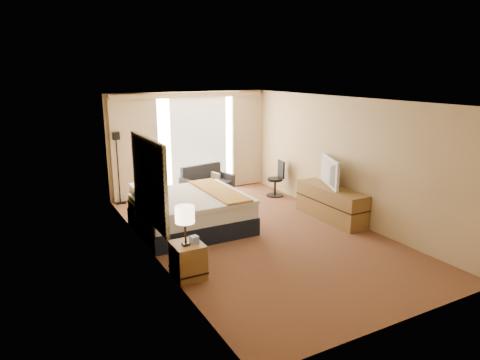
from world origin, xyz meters
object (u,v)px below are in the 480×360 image
nightstand_right (143,214)px  floor_lamp (117,153)px  lamp_left (185,215)px  nightstand_left (188,260)px  lamp_right (143,178)px  media_dresser (331,203)px  desk_chair (277,180)px  bed (190,212)px  television (325,172)px  loveseat (207,186)px

nightstand_right → floor_lamp: floor_lamp is taller
lamp_left → floor_lamp: bearing=89.8°
nightstand_left → lamp_left: size_ratio=0.89×
nightstand_right → lamp_right: (0.04, -0.06, 0.78)m
media_dresser → lamp_right: size_ratio=2.77×
media_dresser → desk_chair: desk_chair is taller
nightstand_left → bed: size_ratio=0.26×
desk_chair → television: size_ratio=0.84×
nightstand_left → television: size_ratio=0.51×
nightstand_left → loveseat: loveseat is taller
desk_chair → loveseat: bearing=163.8°
lamp_left → bed: bearing=66.4°
bed → lamp_right: bearing=145.3°
bed → floor_lamp: bearing=108.9°
lamp_left → lamp_right: 2.49m
floor_lamp → desk_chair: size_ratio=1.91×
bed → television: television is taller
bed → lamp_right: lamp_right is taller
media_dresser → floor_lamp: (-3.73, 3.30, 0.87)m
bed → lamp_left: (-0.85, -1.95, 0.66)m
loveseat → television: 3.20m
lamp_left → lamp_right: (0.08, 2.49, 0.02)m
nightstand_left → nightstand_right: (0.00, 2.50, 0.00)m
nightstand_left → bed: (0.81, 1.90, 0.10)m
loveseat → floor_lamp: size_ratio=0.80×
loveseat → desk_chair: bearing=-38.7°
loveseat → lamp_left: lamp_left is taller
media_dresser → lamp_right: 3.98m
loveseat → lamp_left: bearing=-130.0°
nightstand_right → lamp_right: size_ratio=0.85×
nightstand_right → lamp_left: lamp_left is taller
media_dresser → loveseat: bearing=120.0°
loveseat → media_dresser: bearing=-71.9°
nightstand_right → loveseat: bearing=34.2°
media_dresser → lamp_right: (-3.66, 1.39, 0.70)m
desk_chair → lamp_right: size_ratio=1.40×
nightstand_left → desk_chair: size_ratio=0.60×
floor_lamp → desk_chair: floor_lamp is taller
lamp_right → television: size_ratio=0.60×
television → nightstand_right: bearing=93.9°
bed → lamp_right: size_ratio=3.24×
media_dresser → nightstand_left: bearing=-164.2°
loveseat → television: (1.59, -2.67, 0.75)m
loveseat → lamp_left: (-2.10, -3.95, 0.77)m
media_dresser → loveseat: (-1.64, 2.85, -0.09)m
media_dresser → lamp_left: 3.96m
nightstand_left → media_dresser: size_ratio=0.31×
nightstand_right → floor_lamp: bearing=90.9°
lamp_left → nightstand_left: bearing=49.5°
lamp_left → television: size_ratio=0.57×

